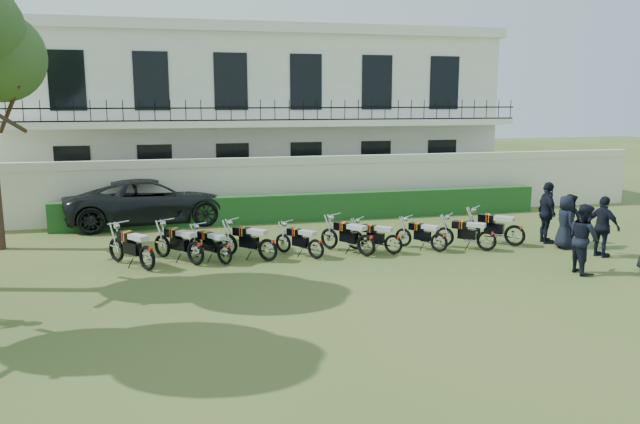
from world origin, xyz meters
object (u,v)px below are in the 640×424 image
(motorcycle_3, at_px, (268,244))
(motorcycle_5, at_px, (366,240))
(motorcycle_7, at_px, (439,238))
(motorcycle_1, at_px, (195,247))
(motorcycle_9, at_px, (515,230))
(officer_1, at_px, (584,239))
(officer_4, at_px, (569,220))
(motorcycle_8, at_px, (487,236))
(motorcycle_2, at_px, (225,249))
(suv, at_px, (151,201))
(officer_3, at_px, (565,222))
(motorcycle_0, at_px, (147,252))
(motorcycle_4, at_px, (316,244))
(motorcycle_6, at_px, (394,240))
(officer_5, at_px, (547,213))
(officer_2, at_px, (603,227))

(motorcycle_3, bearing_deg, motorcycle_5, -50.25)
(motorcycle_7, bearing_deg, motorcycle_5, 140.12)
(motorcycle_1, relative_size, motorcycle_9, 1.07)
(motorcycle_3, height_order, officer_1, officer_1)
(motorcycle_3, xyz_separation_m, officer_4, (9.21, -0.29, 0.31))
(officer_4, bearing_deg, motorcycle_8, 78.61)
(officer_1, bearing_deg, motorcycle_2, 76.78)
(suv, height_order, officer_3, suv)
(officer_1, height_order, officer_4, officer_1)
(motorcycle_0, bearing_deg, motorcycle_4, -34.59)
(motorcycle_0, height_order, motorcycle_5, motorcycle_0)
(motorcycle_6, bearing_deg, officer_1, -83.76)
(motorcycle_0, height_order, motorcycle_9, motorcycle_0)
(officer_5, bearing_deg, motorcycle_5, 105.04)
(motorcycle_5, xyz_separation_m, officer_3, (6.10, -0.40, 0.31))
(motorcycle_3, relative_size, suv, 0.26)
(motorcycle_6, xyz_separation_m, officer_1, (4.06, -2.96, 0.46))
(officer_2, bearing_deg, motorcycle_5, 59.90)
(motorcycle_9, relative_size, officer_1, 0.84)
(motorcycle_5, bearing_deg, motorcycle_8, -40.03)
(motorcycle_5, height_order, officer_2, officer_2)
(motorcycle_4, distance_m, motorcycle_7, 3.68)
(motorcycle_1, xyz_separation_m, motorcycle_2, (0.76, -0.13, -0.05))
(officer_1, bearing_deg, motorcycle_0, 80.67)
(motorcycle_3, relative_size, officer_4, 0.95)
(officer_3, height_order, officer_4, officer_4)
(motorcycle_3, xyz_separation_m, officer_1, (7.70, -3.01, 0.41))
(motorcycle_0, bearing_deg, officer_1, -50.98)
(motorcycle_9, bearing_deg, officer_5, -33.18)
(motorcycle_8, height_order, motorcycle_9, motorcycle_9)
(motorcycle_7, relative_size, motorcycle_8, 0.96)
(officer_1, relative_size, officer_5, 0.94)
(motorcycle_2, bearing_deg, officer_1, -53.98)
(suv, bearing_deg, motorcycle_4, -151.50)
(officer_4, bearing_deg, motorcycle_5, 76.08)
(officer_5, bearing_deg, motorcycle_0, 103.78)
(motorcycle_2, distance_m, motorcycle_4, 2.53)
(motorcycle_3, distance_m, officer_5, 8.80)
(motorcycle_9, bearing_deg, officer_3, -65.64)
(motorcycle_5, bearing_deg, motorcycle_9, -35.07)
(officer_2, bearing_deg, suv, 40.75)
(motorcycle_4, distance_m, motorcycle_6, 2.29)
(motorcycle_6, distance_m, officer_4, 5.58)
(motorcycle_3, relative_size, officer_1, 0.84)
(motorcycle_2, relative_size, motorcycle_8, 1.04)
(motorcycle_3, bearing_deg, motorcycle_4, -50.23)
(motorcycle_9, bearing_deg, motorcycle_3, 135.73)
(motorcycle_1, xyz_separation_m, suv, (-1.27, 6.30, 0.32))
(motorcycle_8, bearing_deg, motorcycle_9, -31.91)
(motorcycle_0, bearing_deg, motorcycle_8, -37.33)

